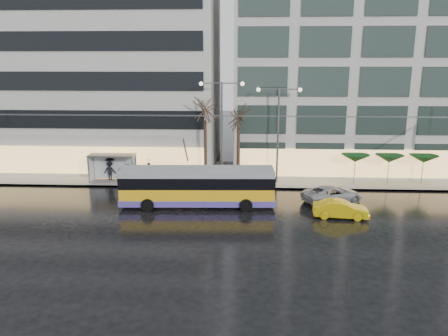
{
  "coord_description": "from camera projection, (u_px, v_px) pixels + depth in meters",
  "views": [
    {
      "loc": [
        4.13,
        -27.7,
        11.0
      ],
      "look_at": [
        2.49,
        5.0,
        2.89
      ],
      "focal_mm": 35.0,
      "sensor_mm": 36.0,
      "label": 1
    }
  ],
  "objects": [
    {
      "name": "kerb",
      "position": [
        221.0,
        188.0,
        38.36
      ],
      "size": [
        80.0,
        0.1,
        0.15
      ],
      "primitive_type": "cube",
      "color": "slate",
      "rests_on": "ground"
    },
    {
      "name": "pedestrian_b",
      "position": [
        128.0,
        174.0,
        38.98
      ],
      "size": [
        1.14,
        1.06,
        1.87
      ],
      "color": "black",
      "rests_on": "sidewalk"
    },
    {
      "name": "sedan_silver",
      "position": [
        332.0,
        194.0,
        34.52
      ],
      "size": [
        5.38,
        4.02,
        1.36
      ],
      "primitive_type": "imported",
      "rotation": [
        0.0,
        0.0,
        1.98
      ],
      "color": "#A4A5A9",
      "rests_on": "ground"
    },
    {
      "name": "parasol_a",
      "position": [
        355.0,
        158.0,
        39.1
      ],
      "size": [
        2.5,
        2.5,
        2.65
      ],
      "color": "#595B60",
      "rests_on": "sidewalk"
    },
    {
      "name": "building_right",
      "position": [
        394.0,
        43.0,
        44.16
      ],
      "size": [
        32.0,
        14.0,
        25.0
      ],
      "primitive_type": "cube",
      "color": "#ACAAA5",
      "rests_on": "sidewalk"
    },
    {
      "name": "tree_b",
      "position": [
        239.0,
        113.0,
        38.85
      ],
      "size": [
        3.2,
        3.2,
        7.7
      ],
      "color": "black",
      "rests_on": "sidewalk"
    },
    {
      "name": "trolleybus",
      "position": [
        198.0,
        188.0,
        33.46
      ],
      "size": [
        11.81,
        4.72,
        5.43
      ],
      "color": "gold",
      "rests_on": "ground"
    },
    {
      "name": "catenary",
      "position": [
        208.0,
        143.0,
        36.33
      ],
      "size": [
        42.24,
        5.12,
        7.0
      ],
      "color": "#595B60",
      "rests_on": "ground"
    },
    {
      "name": "pedestrian_a",
      "position": [
        149.0,
        166.0,
        39.78
      ],
      "size": [
        1.0,
        1.02,
        2.19
      ],
      "color": "black",
      "rests_on": "sidewalk"
    },
    {
      "name": "street_lamp_far",
      "position": [
        278.0,
        122.0,
        38.46
      ],
      "size": [
        3.96,
        0.36,
        8.53
      ],
      "color": "#595B60",
      "rests_on": "sidewalk"
    },
    {
      "name": "tree_a",
      "position": [
        205.0,
        106.0,
        38.64
      ],
      "size": [
        3.2,
        3.2,
        8.4
      ],
      "color": "black",
      "rests_on": "sidewalk"
    },
    {
      "name": "parasol_c",
      "position": [
        424.0,
        159.0,
        38.81
      ],
      "size": [
        2.5,
        2.5,
        2.65
      ],
      "color": "#595B60",
      "rests_on": "sidewalk"
    },
    {
      "name": "street_lamp_near",
      "position": [
        222.0,
        118.0,
        38.64
      ],
      "size": [
        3.96,
        0.36,
        9.03
      ],
      "color": "#595B60",
      "rests_on": "sidewalk"
    },
    {
      "name": "pedestrian_c",
      "position": [
        110.0,
        168.0,
        40.43
      ],
      "size": [
        1.14,
        0.82,
        2.11
      ],
      "color": "black",
      "rests_on": "sidewalk"
    },
    {
      "name": "taxi_b",
      "position": [
        341.0,
        209.0,
        31.2
      ],
      "size": [
        4.01,
        1.71,
        1.29
      ],
      "primitive_type": "imported",
      "rotation": [
        0.0,
        0.0,
        1.48
      ],
      "color": "gold",
      "rests_on": "ground"
    },
    {
      "name": "parasol_b",
      "position": [
        389.0,
        159.0,
        38.95
      ],
      "size": [
        2.5,
        2.5,
        2.65
      ],
      "color": "#595B60",
      "rests_on": "sidewalk"
    },
    {
      "name": "bus_shelter",
      "position": [
        109.0,
        161.0,
        40.0
      ],
      "size": [
        4.2,
        1.6,
        2.51
      ],
      "color": "#595B60",
      "rests_on": "sidewalk"
    },
    {
      "name": "building_left",
      "position": [
        57.0,
        59.0,
        46.22
      ],
      "size": [
        34.0,
        14.0,
        22.0
      ],
      "primitive_type": "cube",
      "color": "#ACAAA5",
      "rests_on": "sidewalk"
    },
    {
      "name": "ground",
      "position": [
        184.0,
        226.0,
        29.7
      ],
      "size": [
        140.0,
        140.0,
        0.0
      ],
      "primitive_type": "plane",
      "color": "black",
      "rests_on": "ground"
    },
    {
      "name": "sidewalk",
      "position": [
        224.0,
        174.0,
        43.16
      ],
      "size": [
        80.0,
        10.0,
        0.15
      ],
      "primitive_type": "cube",
      "color": "gray",
      "rests_on": "ground"
    }
  ]
}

